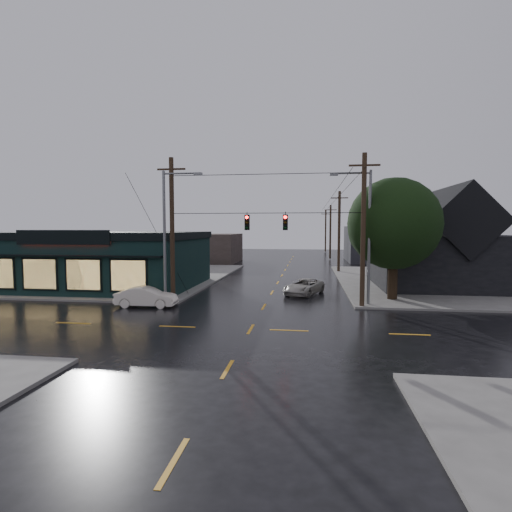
# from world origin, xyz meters

# --- Properties ---
(ground_plane) EXTENTS (160.00, 160.00, 0.00)m
(ground_plane) POSITION_xyz_m (0.00, 0.00, 0.00)
(ground_plane) COLOR black
(sidewalk_nw) EXTENTS (28.00, 28.00, 0.15)m
(sidewalk_nw) POSITION_xyz_m (-20.00, 20.00, 0.07)
(sidewalk_nw) COLOR #64615D
(sidewalk_nw) RESTS_ON ground
(sidewalk_ne) EXTENTS (28.00, 28.00, 0.15)m
(sidewalk_ne) POSITION_xyz_m (20.00, 20.00, 0.07)
(sidewalk_ne) COLOR #64615D
(sidewalk_ne) RESTS_ON ground
(pizza_shop) EXTENTS (16.30, 12.34, 4.90)m
(pizza_shop) POSITION_xyz_m (-15.00, 12.94, 2.56)
(pizza_shop) COLOR black
(pizza_shop) RESTS_ON ground
(ne_building) EXTENTS (12.60, 11.60, 8.75)m
(ne_building) POSITION_xyz_m (15.00, 17.00, 4.47)
(ne_building) COLOR black
(ne_building) RESTS_ON ground
(corner_tree) EXTENTS (6.59, 6.59, 8.75)m
(corner_tree) POSITION_xyz_m (9.02, 9.42, 5.59)
(corner_tree) COLOR black
(corner_tree) RESTS_ON ground
(utility_pole_nw) EXTENTS (2.00, 0.32, 10.15)m
(utility_pole_nw) POSITION_xyz_m (-6.50, 6.50, 0.00)
(utility_pole_nw) COLOR #301E15
(utility_pole_nw) RESTS_ON ground
(utility_pole_ne) EXTENTS (2.00, 0.32, 10.15)m
(utility_pole_ne) POSITION_xyz_m (6.50, 6.50, 0.00)
(utility_pole_ne) COLOR #301E15
(utility_pole_ne) RESTS_ON ground
(utility_pole_far_a) EXTENTS (2.00, 0.32, 9.65)m
(utility_pole_far_a) POSITION_xyz_m (6.50, 28.00, 0.00)
(utility_pole_far_a) COLOR #301E15
(utility_pole_far_a) RESTS_ON ground
(utility_pole_far_b) EXTENTS (2.00, 0.32, 9.15)m
(utility_pole_far_b) POSITION_xyz_m (6.50, 48.00, 0.00)
(utility_pole_far_b) COLOR #301E15
(utility_pole_far_b) RESTS_ON ground
(utility_pole_far_c) EXTENTS (2.00, 0.32, 9.15)m
(utility_pole_far_c) POSITION_xyz_m (6.50, 68.00, 0.00)
(utility_pole_far_c) COLOR #301E15
(utility_pole_far_c) RESTS_ON ground
(span_signal_assembly) EXTENTS (13.00, 0.48, 1.23)m
(span_signal_assembly) POSITION_xyz_m (0.10, 6.50, 5.70)
(span_signal_assembly) COLOR black
(span_signal_assembly) RESTS_ON ground
(streetlight_nw) EXTENTS (5.40, 0.30, 9.15)m
(streetlight_nw) POSITION_xyz_m (-6.80, 5.80, 0.00)
(streetlight_nw) COLOR slate
(streetlight_nw) RESTS_ON ground
(streetlight_ne) EXTENTS (5.40, 0.30, 9.15)m
(streetlight_ne) POSITION_xyz_m (7.00, 7.20, 0.00)
(streetlight_ne) COLOR slate
(streetlight_ne) RESTS_ON ground
(bg_building_west) EXTENTS (12.00, 10.00, 4.40)m
(bg_building_west) POSITION_xyz_m (-14.00, 40.00, 2.20)
(bg_building_west) COLOR #352A26
(bg_building_west) RESTS_ON ground
(bg_building_east) EXTENTS (14.00, 12.00, 5.60)m
(bg_building_east) POSITION_xyz_m (16.00, 45.00, 2.80)
(bg_building_east) COLOR #26262B
(bg_building_east) RESTS_ON ground
(sedan_cream) EXTENTS (4.15, 1.65, 1.34)m
(sedan_cream) POSITION_xyz_m (-7.81, 4.92, 0.67)
(sedan_cream) COLOR white
(sedan_cream) RESTS_ON ground
(suv_silver) EXTENTS (3.61, 4.92, 1.24)m
(suv_silver) POSITION_xyz_m (2.61, 11.41, 0.62)
(suv_silver) COLOR #ADA8A0
(suv_silver) RESTS_ON ground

